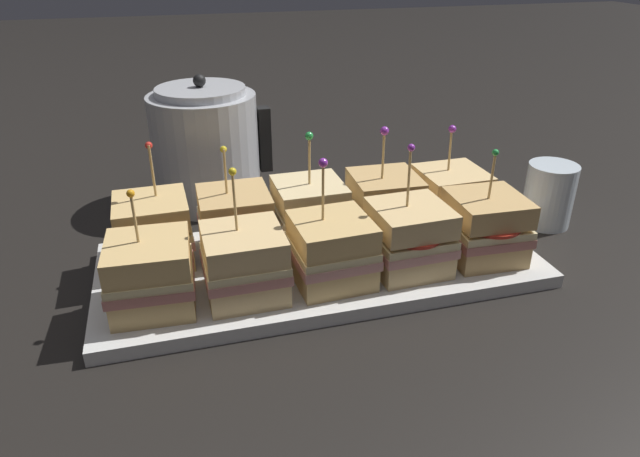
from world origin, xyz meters
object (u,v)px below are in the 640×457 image
sandwich_front_right (409,238)px  sandwich_back_right (384,205)px  sandwich_back_center (307,213)px  sandwich_back_left (236,223)px  serving_platter (320,265)px  sandwich_front_center (329,251)px  sandwich_back_far_left (154,231)px  drinking_glass (549,195)px  sandwich_front_far_left (151,275)px  sandwich_front_left (244,263)px  sandwich_front_far_right (485,227)px  kettle_steel (206,147)px  sandwich_back_far_right (450,197)px

sandwich_front_right → sandwich_back_right: size_ratio=1.04×
sandwich_back_center → sandwich_back_left: bearing=-177.1°
serving_platter → sandwich_front_center: 0.07m
sandwich_back_far_left → sandwich_back_right: bearing=-0.7°
serving_platter → drinking_glass: bearing=6.6°
serving_platter → drinking_glass: (0.38, 0.04, 0.04)m
sandwich_front_far_left → sandwich_front_left: sandwich_front_left is taller
sandwich_front_far_left → sandwich_front_left: 0.11m
sandwich_front_center → sandwich_back_right: (0.11, 0.11, 0.00)m
sandwich_front_right → sandwich_front_far_left: bearing=-179.8°
sandwich_front_center → sandwich_front_far_right: 0.21m
sandwich_front_right → serving_platter: bearing=153.3°
sandwich_front_far_left → sandwich_back_far_left: size_ratio=0.91×
sandwich_back_far_left → sandwich_front_right: bearing=-19.1°
sandwich_front_center → sandwich_front_far_right: size_ratio=1.05×
sandwich_front_center → sandwich_back_far_left: same height
serving_platter → sandwich_front_right: bearing=-26.7°
sandwich_back_far_left → drinking_glass: size_ratio=1.64×
serving_platter → sandwich_back_right: bearing=25.5°
sandwich_front_right → sandwich_back_left: bearing=153.7°
sandwich_front_far_left → sandwich_back_left: 0.15m
kettle_steel → drinking_glass: bearing=-25.1°
sandwich_front_far_left → sandwich_front_left: bearing=-1.6°
sandwich_front_far_right → sandwich_front_far_left: bearing=-179.7°
sandwich_front_center → drinking_glass: bearing=14.4°
serving_platter → sandwich_front_right: sandwich_front_right is taller
sandwich_front_left → sandwich_back_right: (0.22, 0.11, 0.00)m
sandwich_back_center → sandwich_front_far_left: bearing=-152.9°
sandwich_back_left → drinking_glass: (0.48, -0.01, -0.01)m
sandwich_front_far_right → sandwich_back_left: size_ratio=1.01×
serving_platter → kettle_steel: (-0.12, 0.28, 0.09)m
kettle_steel → sandwich_front_far_right: bearing=-44.8°
sandwich_front_left → sandwich_back_left: bearing=87.7°
sandwich_front_far_left → drinking_glass: size_ratio=1.49×
sandwich_front_left → drinking_glass: (0.48, 0.10, -0.01)m
serving_platter → sandwich_back_left: sandwich_back_left is taller
sandwich_front_right → sandwich_back_far_right: 0.15m
sandwich_back_left → serving_platter: bearing=-25.9°
sandwich_front_left → sandwich_back_far_right: (0.32, 0.11, 0.00)m
serving_platter → sandwich_front_right: 0.13m
kettle_steel → sandwich_back_right: bearing=-44.6°
sandwich_front_far_right → sandwich_back_far_right: sandwich_front_far_right is taller
sandwich_back_center → sandwich_front_far_right: bearing=-26.2°
sandwich_front_left → sandwich_back_center: same height
sandwich_back_left → sandwich_back_right: (0.21, 0.00, 0.00)m
sandwich_back_right → kettle_steel: (-0.23, 0.22, 0.03)m
sandwich_back_center → kettle_steel: (-0.11, 0.22, 0.03)m
sandwich_front_far_left → sandwich_front_far_right: 0.43m
sandwich_front_far_right → sandwich_back_left: bearing=162.3°
sandwich_back_right → kettle_steel: 0.32m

